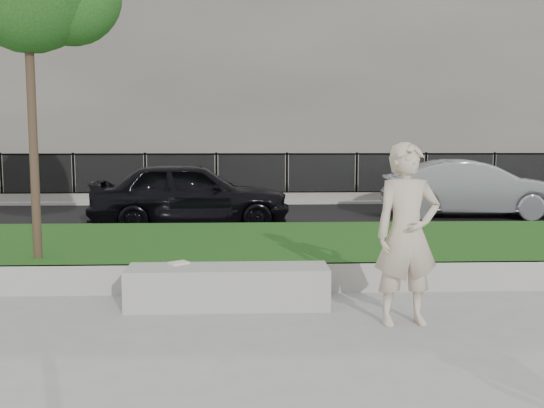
{
  "coord_description": "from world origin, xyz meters",
  "views": [
    {
      "loc": [
        0.34,
        -6.9,
        2.07
      ],
      "look_at": [
        0.68,
        1.2,
        1.18
      ],
      "focal_mm": 40.0,
      "sensor_mm": 36.0,
      "label": 1
    }
  ],
  "objects_px": {
    "stone_bench": "(228,287)",
    "car_dark": "(191,194)",
    "man": "(407,234)",
    "car_silver": "(471,189)",
    "book": "(179,263)"
  },
  "relations": [
    {
      "from": "stone_bench",
      "to": "car_dark",
      "type": "height_order",
      "value": "car_dark"
    },
    {
      "from": "stone_bench",
      "to": "man",
      "type": "relative_size",
      "value": 1.22
    },
    {
      "from": "car_dark",
      "to": "car_silver",
      "type": "relative_size",
      "value": 1.0
    },
    {
      "from": "man",
      "to": "book",
      "type": "distance_m",
      "value": 2.83
    },
    {
      "from": "car_dark",
      "to": "man",
      "type": "bearing_deg",
      "value": -161.19
    },
    {
      "from": "man",
      "to": "car_dark",
      "type": "xyz_separation_m",
      "value": [
        -3.03,
        7.19,
        -0.21
      ]
    },
    {
      "from": "car_dark",
      "to": "car_silver",
      "type": "xyz_separation_m",
      "value": [
        7.03,
        1.54,
        -0.03
      ]
    },
    {
      "from": "stone_bench",
      "to": "book",
      "type": "xyz_separation_m",
      "value": [
        -0.62,
        0.18,
        0.26
      ]
    },
    {
      "from": "man",
      "to": "car_dark",
      "type": "height_order",
      "value": "man"
    },
    {
      "from": "book",
      "to": "stone_bench",
      "type": "bearing_deg",
      "value": -51.67
    },
    {
      "from": "book",
      "to": "car_silver",
      "type": "bearing_deg",
      "value": 14.08
    },
    {
      "from": "stone_bench",
      "to": "car_silver",
      "type": "distance_m",
      "value": 9.99
    },
    {
      "from": "car_dark",
      "to": "stone_bench",
      "type": "bearing_deg",
      "value": -174.94
    },
    {
      "from": "stone_bench",
      "to": "car_silver",
      "type": "xyz_separation_m",
      "value": [
        6.01,
        7.96,
        0.52
      ]
    },
    {
      "from": "man",
      "to": "car_dark",
      "type": "relative_size",
      "value": 0.45
    }
  ]
}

